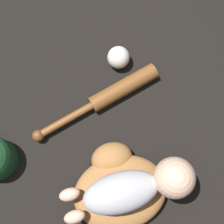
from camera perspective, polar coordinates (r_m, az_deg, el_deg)
The scene contains 5 objects.
ground_plane at distance 1.03m, azimuth 1.73°, elevation -16.57°, with size 6.00×6.00×0.00m, color black.
baseball_glove at distance 0.98m, azimuth 1.25°, elevation -13.42°, with size 0.32×0.30×0.09m.
baby_figure at distance 0.89m, azimuth 5.20°, elevation -13.50°, with size 0.39×0.16×0.12m.
baseball_bat at distance 1.05m, azimuth -0.28°, elevation 3.12°, with size 0.47×0.10×0.06m.
baseball at distance 1.08m, azimuth 1.20°, elevation 9.95°, with size 0.08×0.08×0.08m.
Camera 1 is at (-0.01, 0.05, 1.03)m, focal length 50.00 mm.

